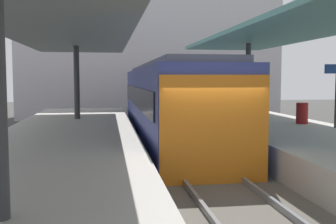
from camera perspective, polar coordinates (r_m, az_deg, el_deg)
name	(u,v)px	position (r m, az deg, el deg)	size (l,w,h in m)	color
ground_plane	(207,184)	(10.60, 5.50, -10.11)	(80.00, 80.00, 0.00)	#383835
platform_left	(54,170)	(10.26, -15.75, -7.88)	(4.40, 28.00, 1.00)	#ADA8A0
track_ballast	(207,181)	(10.57, 5.50, -9.59)	(3.20, 28.00, 0.20)	#59544C
rail_near_side	(179,175)	(10.38, 1.60, -8.86)	(0.08, 28.00, 0.14)	slate
rail_far_side	(234,173)	(10.72, 9.29, -8.49)	(0.08, 28.00, 0.14)	slate
commuter_train	(169,103)	(16.72, 0.12, 1.33)	(2.78, 14.64, 3.10)	#38428C
canopy_left	(58,25)	(11.51, -15.26, 11.70)	(4.18, 21.00, 3.26)	#333335
canopy_right	(322,23)	(13.07, 20.83, 11.59)	(4.18, 21.00, 3.47)	#333335
litter_bin	(302,113)	(16.23, 18.36, -0.17)	(0.44, 0.44, 0.80)	maroon
station_building_backdrop	(149,41)	(30.22, -2.71, 9.96)	(18.00, 6.00, 11.00)	#B7B2B7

